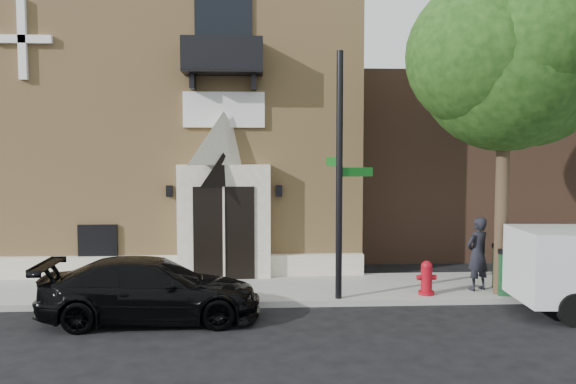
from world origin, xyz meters
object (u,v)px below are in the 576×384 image
object	(u,v)px
pedestrian_near	(478,254)
black_sedan	(152,290)
fire_hydrant	(426,278)
street_sign	(340,175)
dumpster	(532,270)

from	to	relation	value
pedestrian_near	black_sedan	bearing A→B (deg)	-14.97
black_sedan	pedestrian_near	world-z (taller)	pedestrian_near
black_sedan	pedestrian_near	distance (m)	8.16
fire_hydrant	pedestrian_near	distance (m)	1.58
fire_hydrant	pedestrian_near	xyz separation A→B (m)	(1.44, 0.39, 0.52)
black_sedan	fire_hydrant	distance (m)	6.66
street_sign	pedestrian_near	bearing A→B (deg)	-3.77
black_sedan	street_sign	xyz separation A→B (m)	(4.30, 1.11, 2.45)
street_sign	pedestrian_near	world-z (taller)	street_sign
street_sign	dumpster	distance (m)	5.48
black_sedan	dumpster	world-z (taller)	black_sedan
dumpster	street_sign	bearing A→B (deg)	-163.64
black_sedan	dumpster	distance (m)	9.32
dumpster	black_sedan	bearing A→B (deg)	-157.97
street_sign	pedestrian_near	distance (m)	4.24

